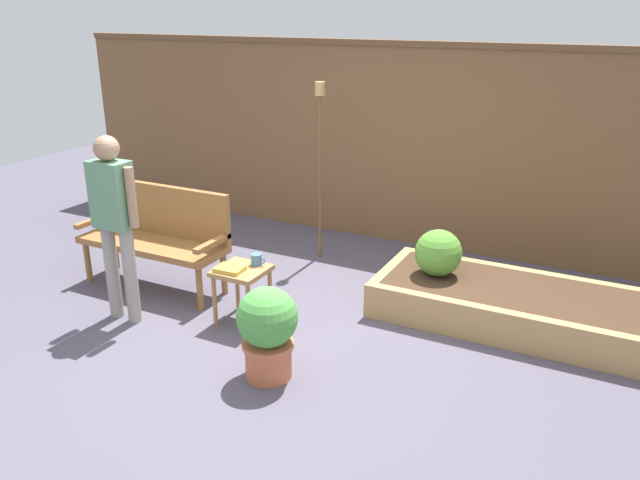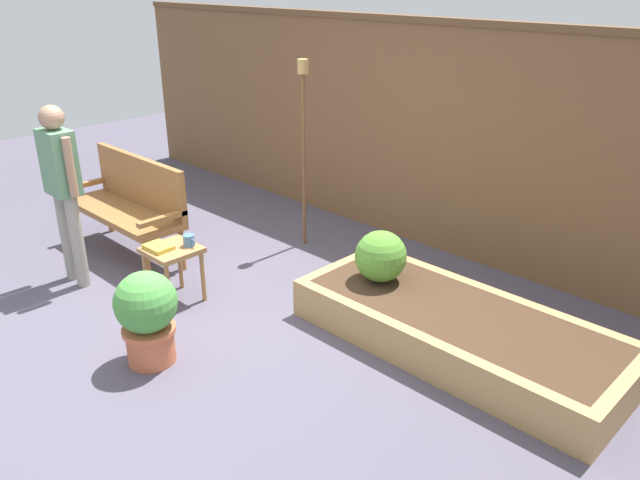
{
  "view_description": "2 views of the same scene",
  "coord_description": "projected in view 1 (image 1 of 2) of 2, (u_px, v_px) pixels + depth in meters",
  "views": [
    {
      "loc": [
        2.33,
        -3.78,
        2.49
      ],
      "look_at": [
        -0.03,
        0.83,
        0.56
      ],
      "focal_mm": 35.47,
      "sensor_mm": 36.0,
      "label": 1
    },
    {
      "loc": [
        3.67,
        -2.31,
        2.53
      ],
      "look_at": [
        0.58,
        0.86,
        0.62
      ],
      "focal_mm": 35.1,
      "sensor_mm": 36.0,
      "label": 2
    }
  ],
  "objects": [
    {
      "name": "shrub_near_bench",
      "position": [
        438.0,
        253.0,
        5.41
      ],
      "size": [
        0.4,
        0.4,
        0.4
      ],
      "color": "brown",
      "rests_on": "raised_planter_bed"
    },
    {
      "name": "raised_planter_bed",
      "position": [
        521.0,
        307.0,
        5.23
      ],
      "size": [
        2.4,
        1.0,
        0.3
      ],
      "color": "#AD8451",
      "rests_on": "ground_plane"
    },
    {
      "name": "side_table",
      "position": [
        242.0,
        278.0,
        5.17
      ],
      "size": [
        0.4,
        0.4,
        0.48
      ],
      "color": "#9E7042",
      "rests_on": "ground_plane"
    },
    {
      "name": "garden_bench",
      "position": [
        158.0,
        229.0,
        5.84
      ],
      "size": [
        1.44,
        0.48,
        0.94
      ],
      "color": "#936033",
      "rests_on": "ground_plane"
    },
    {
      "name": "cup_on_table",
      "position": [
        257.0,
        259.0,
        5.2
      ],
      "size": [
        0.13,
        0.09,
        0.09
      ],
      "color": "teal",
      "rests_on": "side_table"
    },
    {
      "name": "fence_back",
      "position": [
        397.0,
        144.0,
        6.81
      ],
      "size": [
        8.4,
        0.14,
        2.16
      ],
      "color": "brown",
      "rests_on": "ground_plane"
    },
    {
      "name": "person_by_bench",
      "position": [
        114.0,
        213.0,
        5.04
      ],
      "size": [
        0.47,
        0.2,
        1.56
      ],
      "color": "gray",
      "rests_on": "ground_plane"
    },
    {
      "name": "book_on_table",
      "position": [
        230.0,
        269.0,
        5.09
      ],
      "size": [
        0.23,
        0.18,
        0.03
      ],
      "primitive_type": "cube",
      "rotation": [
        0.0,
        0.0,
        0.04
      ],
      "color": "gold",
      "rests_on": "side_table"
    },
    {
      "name": "ground_plane",
      "position": [
        276.0,
        339.0,
        5.02
      ],
      "size": [
        14.0,
        14.0,
        0.0
      ],
      "primitive_type": "plane",
      "color": "#514C5B"
    },
    {
      "name": "tiki_torch",
      "position": [
        320.0,
        142.0,
        6.24
      ],
      "size": [
        0.1,
        0.1,
        1.81
      ],
      "color": "brown",
      "rests_on": "ground_plane"
    },
    {
      "name": "potted_boxwood",
      "position": [
        268.0,
        329.0,
        4.39
      ],
      "size": [
        0.43,
        0.43,
        0.68
      ],
      "color": "#C66642",
      "rests_on": "ground_plane"
    }
  ]
}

